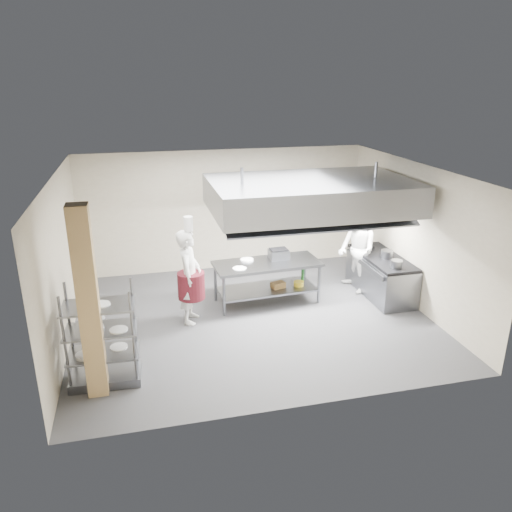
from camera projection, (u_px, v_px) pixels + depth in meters
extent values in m
plane|color=#303032|center=(252.00, 318.00, 10.16)|extent=(7.00, 7.00, 0.00)
plane|color=silver|center=(252.00, 171.00, 9.15)|extent=(7.00, 7.00, 0.00)
plane|color=#ADA189|center=(224.00, 210.00, 12.40)|extent=(7.00, 0.00, 7.00)
plane|color=#ADA189|center=(61.00, 263.00, 8.88)|extent=(0.00, 6.00, 6.00)
plane|color=#ADA189|center=(415.00, 236.00, 10.43)|extent=(0.00, 6.00, 6.00)
cube|color=tan|center=(89.00, 304.00, 7.28)|extent=(0.30, 0.30, 3.00)
cube|color=slate|center=(310.00, 195.00, 10.01)|extent=(4.00, 2.50, 0.60)
cube|color=white|center=(267.00, 213.00, 9.91)|extent=(1.60, 0.12, 0.04)
cube|color=white|center=(351.00, 208.00, 10.31)|extent=(1.60, 0.12, 0.04)
cube|color=slate|center=(295.00, 208.00, 12.65)|extent=(1.50, 0.28, 0.04)
cube|color=slate|center=(267.00, 264.00, 10.61)|extent=(2.32, 1.09, 0.06)
cube|color=slate|center=(267.00, 289.00, 10.81)|extent=(2.13, 0.98, 0.04)
cube|color=gray|center=(381.00, 276.00, 11.16)|extent=(0.80, 2.00, 0.84)
cube|color=black|center=(382.00, 258.00, 11.01)|extent=(0.78, 1.96, 0.06)
imported|color=silver|center=(189.00, 277.00, 9.74)|extent=(0.63, 0.79, 1.91)
imported|color=white|center=(357.00, 250.00, 11.16)|extent=(0.78, 0.98, 1.94)
imported|color=white|center=(90.00, 314.00, 8.22)|extent=(0.66, 1.17, 1.88)
cube|color=gray|center=(279.00, 254.00, 10.79)|extent=(0.43, 0.34, 0.20)
cube|color=brown|center=(278.00, 285.00, 10.80)|extent=(0.33, 0.27, 0.13)
cylinder|color=gray|center=(387.00, 254.00, 10.86)|extent=(0.26, 0.26, 0.18)
cylinder|color=white|center=(103.00, 352.00, 7.89)|extent=(0.28, 0.28, 0.05)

